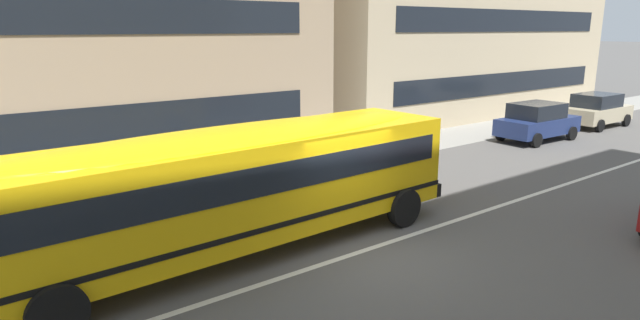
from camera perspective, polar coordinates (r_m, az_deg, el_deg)
ground_plane at (r=12.00m, az=4.68°, el=-9.57°), size 400.00×400.00×0.00m
sidewalk_far at (r=17.62m, az=-11.03°, el=-2.07°), size 120.00×3.00×0.01m
lane_centreline at (r=12.00m, az=4.68°, el=-9.55°), size 110.00×0.16×0.01m
school_bus at (r=11.39m, az=-9.81°, el=-2.35°), size 12.27×2.92×2.73m
parked_car_dark_blue_far_corner at (r=25.04m, az=22.05°, el=3.83°), size 3.96×2.01×1.64m
parked_car_beige_under_tree at (r=29.84m, az=27.30°, el=4.76°), size 3.93×1.93×1.64m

